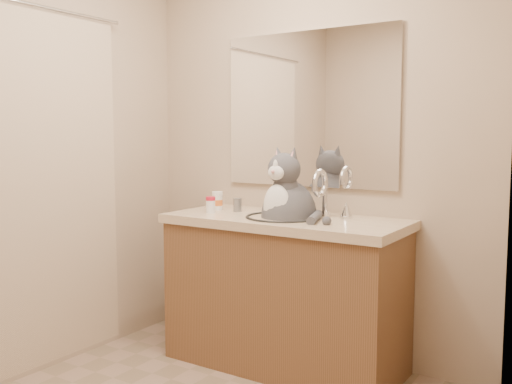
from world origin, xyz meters
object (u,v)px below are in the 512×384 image
pill_bottle_redcap (211,205)px  grey_canister (237,205)px  pill_bottle_orange (217,201)px  cat (288,211)px

pill_bottle_redcap → grey_canister: (0.09, 0.14, -0.01)m
pill_bottle_orange → grey_canister: size_ratio=1.39×
cat → pill_bottle_redcap: 0.47m
cat → grey_canister: 0.37m
pill_bottle_orange → grey_canister: pill_bottle_orange is taller
cat → grey_canister: size_ratio=7.60×
grey_canister → pill_bottle_redcap: bearing=-124.5°
pill_bottle_orange → pill_bottle_redcap: bearing=-69.1°
pill_bottle_redcap → grey_canister: 0.17m
cat → pill_bottle_orange: 0.51m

